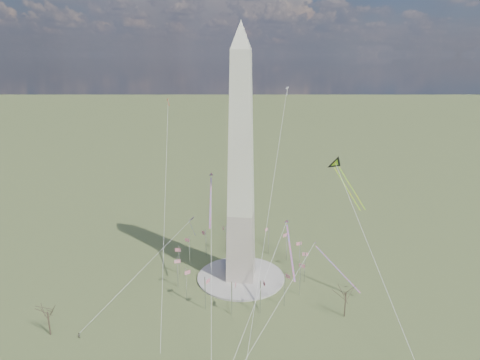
# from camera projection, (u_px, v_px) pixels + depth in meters

# --- Properties ---
(ground) EXTENTS (2000.00, 2000.00, 0.00)m
(ground) POSITION_uv_depth(u_px,v_px,m) (241.00, 278.00, 177.20)
(ground) COLOR #4C5128
(ground) RESTS_ON ground
(plaza) EXTENTS (36.00, 36.00, 0.80)m
(plaza) POSITION_uv_depth(u_px,v_px,m) (241.00, 277.00, 177.09)
(plaza) COLOR #A49E96
(plaza) RESTS_ON ground
(washington_monument) EXTENTS (15.56, 15.56, 100.00)m
(washington_monument) POSITION_uv_depth(u_px,v_px,m) (241.00, 166.00, 163.72)
(washington_monument) COLOR beige
(washington_monument) RESTS_ON plaza
(flagpole_ring) EXTENTS (54.40, 54.40, 13.00)m
(flagpole_ring) POSITION_uv_depth(u_px,v_px,m) (241.00, 262.00, 175.16)
(flagpole_ring) COLOR silver
(flagpole_ring) RESTS_ON ground
(tree_near) EXTENTS (8.17, 8.17, 14.30)m
(tree_near) POSITION_uv_depth(u_px,v_px,m) (346.00, 291.00, 148.39)
(tree_near) COLOR #4D392F
(tree_near) RESTS_ON ground
(tree_far) EXTENTS (7.29, 7.29, 12.75)m
(tree_far) POSITION_uv_depth(u_px,v_px,m) (47.00, 311.00, 138.86)
(tree_far) COLOR #4D392F
(tree_far) RESTS_ON ground
(person_west) EXTENTS (0.95, 0.77, 1.84)m
(person_west) POSITION_uv_depth(u_px,v_px,m) (79.00, 335.00, 139.52)
(person_west) COLOR gray
(person_west) RESTS_ON ground
(kite_delta_black) EXTENTS (15.13, 20.54, 17.47)m
(kite_delta_black) POSITION_uv_depth(u_px,v_px,m) (337.00, 166.00, 174.32)
(kite_delta_black) COLOR black
(kite_delta_black) RESTS_ON ground
(kite_diamond_purple) EXTENTS (2.50, 3.18, 9.27)m
(kite_diamond_purple) POSITION_uv_depth(u_px,v_px,m) (192.00, 221.00, 181.39)
(kite_diamond_purple) COLOR #451A75
(kite_diamond_purple) RESTS_ON ground
(kite_streamer_left) EXTENTS (4.78, 20.60, 14.22)m
(kite_streamer_left) POSITION_uv_depth(u_px,v_px,m) (289.00, 242.00, 151.27)
(kite_streamer_left) COLOR #FA3127
(kite_streamer_left) RESTS_ON ground
(kite_streamer_mid) EXTENTS (4.78, 22.19, 15.30)m
(kite_streamer_mid) POSITION_uv_depth(u_px,v_px,m) (211.00, 193.00, 165.45)
(kite_streamer_mid) COLOR #FA3127
(kite_streamer_mid) RESTS_ON ground
(kite_streamer_right) EXTENTS (18.49, 13.80, 15.00)m
(kite_streamer_right) POSITION_uv_depth(u_px,v_px,m) (330.00, 260.00, 168.42)
(kite_streamer_right) COLOR #FA3127
(kite_streamer_right) RESTS_ON ground
(kite_small_red) EXTENTS (1.05, 1.73, 4.05)m
(kite_small_red) POSITION_uv_depth(u_px,v_px,m) (168.00, 100.00, 194.80)
(kite_small_red) COLOR red
(kite_small_red) RESTS_ON ground
(kite_small_white) EXTENTS (1.69, 1.47, 4.34)m
(kite_small_white) POSITION_uv_depth(u_px,v_px,m) (287.00, 89.00, 203.07)
(kite_small_white) COLOR silver
(kite_small_white) RESTS_ON ground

